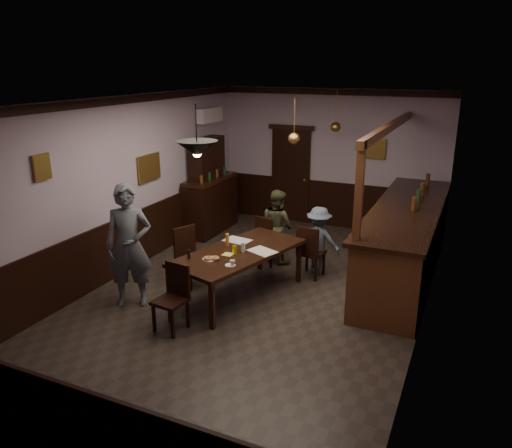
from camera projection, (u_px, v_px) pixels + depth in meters
The scene contains 31 objects.
room at pixel (255, 204), 7.41m from camera, with size 5.01×8.01×3.01m.
dining_table at pixel (239, 255), 7.69m from camera, with size 1.56×2.39×0.75m.
chair_far_left at pixel (268, 238), 8.95m from camera, with size 0.50×0.50×0.91m.
chair_far_right at pixel (310, 250), 8.39m from camera, with size 0.45×0.45×0.92m.
chair_near at pixel (173, 294), 6.78m from camera, with size 0.44×0.44×0.92m.
chair_side at pixel (189, 253), 8.16m from camera, with size 0.55×0.55×0.97m.
person_standing at pixel (129, 246), 7.34m from camera, with size 0.68×0.45×1.87m, color #545760.
person_seated_left at pixel (277, 226), 9.09m from camera, with size 0.65×0.51×1.34m, color #414328.
person_seated_right at pixel (319, 240), 8.57m from camera, with size 0.77×0.44×1.19m, color slate.
newspaper_left at pixel (237, 240), 8.10m from camera, with size 0.42×0.30×0.01m, color silver.
newspaper_right at pixel (262, 251), 7.63m from camera, with size 0.42×0.30×0.01m, color silver.
napkin at pixel (228, 254), 7.52m from camera, with size 0.15×0.15×0.00m, color #DAD950.
saucer at pixel (230, 265), 7.10m from camera, with size 0.15×0.15×0.01m, color white.
coffee_cup at pixel (232, 263), 7.08m from camera, with size 0.08×0.08×0.07m, color white.
pastry_plate at pixel (210, 259), 7.32m from camera, with size 0.22×0.22×0.01m, color white.
pastry_ring_a at pixel (208, 258), 7.28m from camera, with size 0.13×0.13×0.04m, color #C68C47.
pastry_ring_b at pixel (215, 258), 7.28m from camera, with size 0.13×0.13×0.04m, color #C68C47.
soda_can at pixel (234, 249), 7.56m from camera, with size 0.07×0.07×0.12m, color yellow.
beer_glass at pixel (227, 240), 7.84m from camera, with size 0.06×0.06×0.20m, color #BF721E.
water_glass at pixel (243, 247), 7.60m from camera, with size 0.06×0.06×0.15m, color silver.
pepper_mill at pixel (189, 254), 7.33m from camera, with size 0.04×0.04×0.14m, color black.
sideboard at pixel (210, 195), 10.68m from camera, with size 0.55×1.53×2.02m.
bar_counter at pixel (406, 237), 8.56m from camera, with size 1.07×4.59×2.57m.
door_back at pixel (291, 176), 11.33m from camera, with size 0.90×0.06×2.10m, color black.
ac_unit at pixel (209, 115), 10.56m from camera, with size 0.20×0.85×0.30m.
picture_left_small at pixel (42, 167), 6.79m from camera, with size 0.04×0.28×0.36m.
picture_left_large at pixel (149, 168), 9.01m from camera, with size 0.04×0.62×0.48m.
picture_back at pixel (372, 148), 10.40m from camera, with size 0.55×0.04×0.42m.
pendant_iron at pixel (197, 149), 6.57m from camera, with size 0.56×0.56×0.69m.
pendant_brass_mid at pixel (294, 139), 8.31m from camera, with size 0.20×0.20×0.81m.
pendant_brass_far at pixel (336, 127), 9.82m from camera, with size 0.20×0.20×0.81m.
Camera 1 is at (2.96, -6.50, 3.50)m, focal length 35.00 mm.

